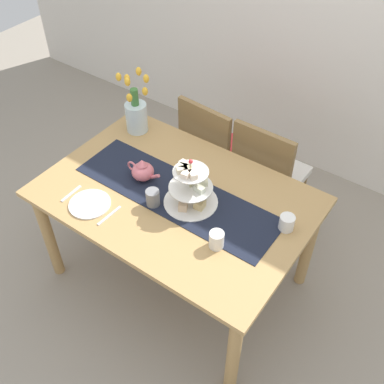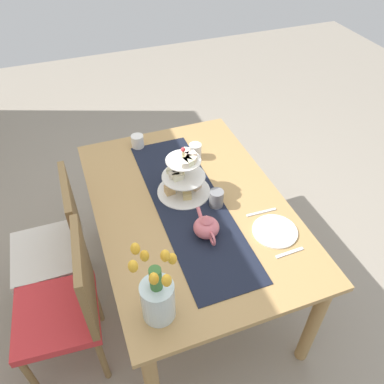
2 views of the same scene
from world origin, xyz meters
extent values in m
plane|color=gray|center=(0.00, 0.00, 0.00)|extent=(8.00, 8.00, 0.00)
cube|color=silver|center=(0.00, 1.61, 1.30)|extent=(6.00, 0.08, 2.60)
cube|color=tan|center=(0.00, 0.00, 0.74)|extent=(1.50, 1.01, 0.03)
cylinder|color=tan|center=(-0.68, -0.44, 0.36)|extent=(0.07, 0.07, 0.73)
cylinder|color=tan|center=(0.68, -0.44, 0.36)|extent=(0.07, 0.07, 0.73)
cylinder|color=tan|center=(-0.68, 0.44, 0.36)|extent=(0.07, 0.07, 0.73)
cylinder|color=tan|center=(0.68, 0.44, 0.36)|extent=(0.07, 0.07, 0.73)
cylinder|color=olive|center=(-0.02, 0.97, 0.21)|extent=(0.04, 0.04, 0.41)
cylinder|color=olive|center=(-0.38, 1.00, 0.21)|extent=(0.04, 0.04, 0.41)
cylinder|color=olive|center=(-0.05, 0.61, 0.21)|extent=(0.04, 0.04, 0.41)
cylinder|color=olive|center=(-0.41, 0.64, 0.21)|extent=(0.04, 0.04, 0.41)
cube|color=red|center=(-0.22, 0.81, 0.43)|extent=(0.45, 0.45, 0.05)
cube|color=olive|center=(-0.23, 0.62, 0.69)|extent=(0.42, 0.07, 0.45)
cylinder|color=olive|center=(0.39, 0.98, 0.21)|extent=(0.04, 0.04, 0.41)
cylinder|color=olive|center=(0.03, 0.99, 0.21)|extent=(0.04, 0.04, 0.41)
cylinder|color=olive|center=(0.39, 0.62, 0.21)|extent=(0.04, 0.04, 0.41)
cylinder|color=olive|center=(0.03, 0.63, 0.21)|extent=(0.04, 0.04, 0.41)
cube|color=silver|center=(0.21, 0.81, 0.43)|extent=(0.43, 0.43, 0.05)
cube|color=olive|center=(0.21, 0.62, 0.69)|extent=(0.42, 0.04, 0.45)
cube|color=black|center=(0.00, 0.01, 0.76)|extent=(1.22, 0.36, 0.00)
cylinder|color=beige|center=(0.10, 0.00, 0.90)|extent=(0.01, 0.01, 0.28)
cylinder|color=white|center=(0.10, 0.00, 0.76)|extent=(0.30, 0.30, 0.01)
cylinder|color=white|center=(0.10, 0.00, 0.87)|extent=(0.24, 0.24, 0.01)
cylinder|color=white|center=(0.10, 0.00, 0.98)|extent=(0.19, 0.19, 0.01)
cube|color=#E4C581|center=(0.17, -0.01, 0.79)|extent=(0.06, 0.06, 0.05)
cube|color=#E3B876|center=(0.12, 0.08, 0.79)|extent=(0.05, 0.06, 0.05)
cube|color=#DEC47B|center=(0.05, 0.00, 0.79)|extent=(0.06, 0.06, 0.04)
cube|color=beige|center=(0.10, -0.07, 0.79)|extent=(0.06, 0.07, 0.05)
cube|color=silver|center=(0.16, 0.00, 0.89)|extent=(0.06, 0.04, 0.03)
cube|color=beige|center=(0.14, 0.05, 0.89)|extent=(0.07, 0.06, 0.03)
cube|color=silver|center=(0.11, 0.05, 0.89)|extent=(0.05, 0.06, 0.03)
cube|color=#EDE7C1|center=(0.09, 0.04, 0.89)|extent=(0.04, 0.06, 0.03)
cube|color=beige|center=(0.06, 0.01, 1.00)|extent=(0.06, 0.04, 0.03)
cube|color=#EAE9BB|center=(0.06, -0.01, 1.00)|extent=(0.06, 0.05, 0.03)
cube|color=beige|center=(0.07, -0.03, 1.00)|extent=(0.06, 0.07, 0.03)
cube|color=beige|center=(0.11, -0.04, 1.00)|extent=(0.04, 0.06, 0.03)
cube|color=beige|center=(0.14, -0.03, 1.00)|extent=(0.07, 0.06, 0.03)
sphere|color=red|center=(0.10, 0.00, 1.05)|extent=(0.02, 0.02, 0.02)
ellipsoid|color=#D66B75|center=(-0.23, 0.00, 0.81)|extent=(0.13, 0.13, 0.10)
cone|color=#D66B75|center=(-0.23, 0.00, 0.88)|extent=(0.06, 0.06, 0.04)
cylinder|color=#D66B75|center=(-0.14, 0.00, 0.82)|extent=(0.07, 0.02, 0.06)
torus|color=#D66B75|center=(-0.31, 0.00, 0.81)|extent=(0.07, 0.01, 0.07)
cylinder|color=silver|center=(-0.57, 0.35, 0.85)|extent=(0.14, 0.14, 0.19)
cylinder|color=#3D7538|center=(-0.57, 0.35, 1.00)|extent=(0.05, 0.05, 0.12)
ellipsoid|color=yellow|center=(-0.50, 0.36, 1.06)|extent=(0.04, 0.04, 0.06)
ellipsoid|color=yellow|center=(-0.51, 0.40, 1.13)|extent=(0.04, 0.04, 0.06)
ellipsoid|color=yellow|center=(-0.59, 0.42, 1.14)|extent=(0.04, 0.04, 0.06)
ellipsoid|color=yellow|center=(-0.64, 0.37, 1.10)|extent=(0.04, 0.04, 0.06)
ellipsoid|color=yellow|center=(-0.67, 0.33, 1.12)|extent=(0.04, 0.04, 0.06)
ellipsoid|color=yellow|center=(-0.58, 0.30, 1.13)|extent=(0.04, 0.04, 0.06)
ellipsoid|color=yellow|center=(-0.54, 0.27, 1.05)|extent=(0.04, 0.04, 0.06)
cylinder|color=white|center=(0.62, 0.14, 0.80)|extent=(0.08, 0.08, 0.08)
cylinder|color=white|center=(-0.34, -0.33, 0.76)|extent=(0.23, 0.23, 0.01)
cube|color=silver|center=(-0.48, -0.33, 0.76)|extent=(0.02, 0.15, 0.01)
cube|color=silver|center=(-0.19, -0.33, 0.76)|extent=(0.02, 0.17, 0.01)
cylinder|color=slate|center=(-0.06, -0.13, 0.81)|extent=(0.08, 0.08, 0.09)
cylinder|color=white|center=(0.39, -0.17, 0.80)|extent=(0.08, 0.08, 0.09)
camera|label=1|loc=(1.15, -1.45, 2.56)|focal=43.21mm
camera|label=2|loc=(-1.42, 0.51, 2.23)|focal=36.04mm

